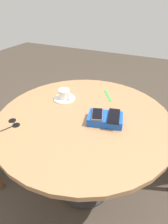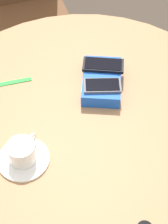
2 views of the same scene
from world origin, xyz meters
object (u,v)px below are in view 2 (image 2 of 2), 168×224
phone_gray (102,86)px  saucer (24,159)px  phone_box (102,81)px  phone_black (103,65)px  coffee_cup (22,151)px  lanyard_strap (5,84)px  chair_near_window (27,14)px  round_table (84,135)px

phone_gray → saucer: size_ratio=0.89×
phone_box → phone_black: (-0.05, -0.01, 0.03)m
coffee_cup → lanyard_strap: coffee_cup is taller
lanyard_strap → coffee_cup: bearing=34.8°
phone_black → phone_gray: (0.09, 0.02, -0.00)m
phone_gray → chair_near_window: bearing=-138.6°
saucer → round_table: bearing=150.4°
phone_black → chair_near_window: size_ratio=0.18×
phone_gray → chair_near_window: 0.95m
phone_black → saucer: bearing=-17.7°
lanyard_strap → chair_near_window: chair_near_window is taller
round_table → saucer: (0.21, -0.12, 0.11)m
phone_box → saucer: size_ratio=1.46×
lanyard_strap → saucer: bearing=34.5°
phone_black → saucer: size_ratio=0.99×
saucer → phone_black: bearing=162.3°
phone_black → saucer: phone_black is taller
coffee_cup → phone_black: bearing=162.3°
phone_black → lanyard_strap: size_ratio=0.83×
phone_gray → phone_box: bearing=-162.3°
phone_box → chair_near_window: bearing=-137.4°
phone_box → phone_gray: phone_gray is taller
round_table → phone_gray: 0.19m
round_table → saucer: saucer is taller
phone_box → phone_gray: size_ratio=1.65×
phone_box → round_table: bearing=-6.9°
chair_near_window → saucer: bearing=24.2°
lanyard_strap → phone_box: bearing=105.7°
round_table → phone_gray: (-0.10, 0.03, 0.16)m
phone_gray → coffee_cup: 0.34m
saucer → lanyard_strap: (-0.27, -0.18, -0.00)m
saucer → chair_near_window: bearing=-155.8°
round_table → lanyard_strap: bearing=-100.1°
phone_black → phone_box: bearing=10.3°
phone_black → coffee_cup: 0.42m
round_table → coffee_cup: bearing=-29.7°
phone_black → phone_gray: 0.10m
phone_gray → lanyard_strap: bearing=-82.3°
coffee_cup → lanyard_strap: size_ratio=0.60×
phone_black → lanyard_strap: phone_black is taller
round_table → phone_box: (-0.14, 0.02, 0.13)m
round_table → chair_near_window: chair_near_window is taller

